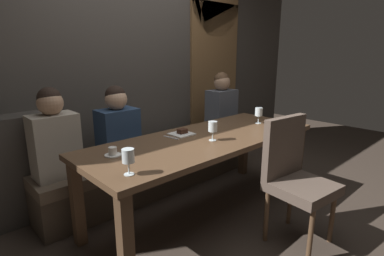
{
  "coord_description": "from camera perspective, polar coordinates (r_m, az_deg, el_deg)",
  "views": [
    {
      "loc": [
        -1.81,
        -1.76,
        1.47
      ],
      "look_at": [
        -0.13,
        0.03,
        0.84
      ],
      "focal_mm": 28.15,
      "sensor_mm": 36.0,
      "label": 1
    }
  ],
  "objects": [
    {
      "name": "wine_glass_center_front",
      "position": [
        2.51,
        3.96,
        0.1
      ],
      "size": [
        0.08,
        0.08,
        0.16
      ],
      "color": "silver",
      "rests_on": "dining_table"
    },
    {
      "name": "banquette_bench",
      "position": [
        3.3,
        -6.38,
        -7.81
      ],
      "size": [
        2.5,
        0.44,
        0.45
      ],
      "color": "#40352A",
      "rests_on": "ground"
    },
    {
      "name": "ground",
      "position": [
        2.92,
        2.36,
        -15.81
      ],
      "size": [
        9.0,
        9.0,
        0.0
      ],
      "primitive_type": "plane",
      "color": "#382D26"
    },
    {
      "name": "diner_far_end",
      "position": [
        3.79,
        5.61,
        4.37
      ],
      "size": [
        0.36,
        0.24,
        0.77
      ],
      "color": "#4C515B",
      "rests_on": "banquette_bench"
    },
    {
      "name": "espresso_cup",
      "position": [
        2.24,
        -14.79,
        -4.45
      ],
      "size": [
        0.12,
        0.12,
        0.06
      ],
      "color": "white",
      "rests_on": "dining_table"
    },
    {
      "name": "diner_redhead",
      "position": [
        2.69,
        -24.69,
        -1.34
      ],
      "size": [
        0.36,
        0.24,
        0.75
      ],
      "color": "#9E9384",
      "rests_on": "banquette_bench"
    },
    {
      "name": "diner_bearded",
      "position": [
        2.89,
        -13.9,
        0.31
      ],
      "size": [
        0.36,
        0.24,
        0.72
      ],
      "color": "navy",
      "rests_on": "banquette_bench"
    },
    {
      "name": "chair_near_side",
      "position": [
        2.48,
        18.79,
        -7.96
      ],
      "size": [
        0.49,
        0.49,
        0.98
      ],
      "color": "brown",
      "rests_on": "ground"
    },
    {
      "name": "dining_table",
      "position": [
        2.65,
        2.5,
        -3.56
      ],
      "size": [
        2.2,
        0.84,
        0.74
      ],
      "color": "#493422",
      "rests_on": "ground"
    },
    {
      "name": "dessert_plate",
      "position": [
        2.71,
        -1.95,
        -0.93
      ],
      "size": [
        0.19,
        0.19,
        0.05
      ],
      "color": "white",
      "rests_on": "dining_table"
    },
    {
      "name": "wine_glass_far_right",
      "position": [
        1.85,
        -12.0,
        -5.41
      ],
      "size": [
        0.08,
        0.08,
        0.16
      ],
      "color": "silver",
      "rests_on": "dining_table"
    },
    {
      "name": "arched_door",
      "position": [
        4.3,
        4.29,
        12.97
      ],
      "size": [
        0.9,
        0.05,
        2.55
      ],
      "color": "brown",
      "rests_on": "ground"
    },
    {
      "name": "wine_glass_near_left",
      "position": [
        3.18,
        12.54,
        2.85
      ],
      "size": [
        0.08,
        0.08,
        0.16
      ],
      "color": "silver",
      "rests_on": "dining_table"
    },
    {
      "name": "back_wall_tiled",
      "position": [
        3.49,
        -12.3,
        14.58
      ],
      "size": [
        6.0,
        0.12,
        3.0
      ],
      "primitive_type": "cube",
      "color": "#423D38",
      "rests_on": "ground"
    },
    {
      "name": "fork_on_table",
      "position": [
        2.61,
        -3.99,
        -1.83
      ],
      "size": [
        0.04,
        0.17,
        0.01
      ],
      "primitive_type": "cube",
      "rotation": [
        0.0,
        0.0,
        0.14
      ],
      "color": "silver",
      "rests_on": "dining_table"
    }
  ]
}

